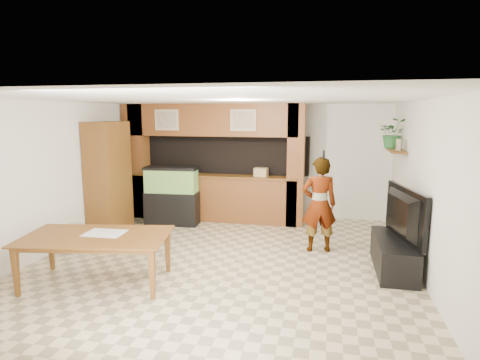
% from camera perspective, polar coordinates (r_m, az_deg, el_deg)
% --- Properties ---
extents(floor, '(6.50, 6.50, 0.00)m').
position_cam_1_polar(floor, '(6.66, -2.44, -11.59)').
color(floor, '#CBB58D').
rests_on(floor, ground).
extents(ceiling, '(6.50, 6.50, 0.00)m').
position_cam_1_polar(ceiling, '(6.22, -2.61, 11.37)').
color(ceiling, white).
rests_on(ceiling, wall_back).
extents(wall_back, '(6.00, 0.00, 6.00)m').
position_cam_1_polar(wall_back, '(9.46, 2.59, 2.83)').
color(wall_back, silver).
rests_on(wall_back, floor).
extents(wall_left, '(0.00, 6.50, 6.50)m').
position_cam_1_polar(wall_left, '(7.65, -24.77, 0.39)').
color(wall_left, silver).
rests_on(wall_left, floor).
extents(wall_right, '(0.00, 6.50, 6.50)m').
position_cam_1_polar(wall_right, '(6.26, 25.07, -1.49)').
color(wall_right, silver).
rests_on(wall_right, floor).
extents(partition, '(4.20, 0.99, 2.60)m').
position_cam_1_polar(partition, '(9.08, -4.00, 2.62)').
color(partition, brown).
rests_on(partition, floor).
extents(wall_clock, '(0.05, 0.25, 0.25)m').
position_cam_1_polar(wall_clock, '(8.39, -20.74, 5.49)').
color(wall_clock, black).
rests_on(wall_clock, wall_left).
extents(wall_shelf, '(0.25, 0.90, 0.04)m').
position_cam_1_polar(wall_shelf, '(8.08, 21.30, 3.91)').
color(wall_shelf, brown).
rests_on(wall_shelf, wall_right).
extents(pantry_cabinet, '(0.56, 0.91, 2.23)m').
position_cam_1_polar(pantry_cabinet, '(8.50, -18.19, 0.35)').
color(pantry_cabinet, brown).
rests_on(pantry_cabinet, floor).
extents(trash_can, '(0.28, 0.28, 0.51)m').
position_cam_1_polar(trash_can, '(7.57, -22.41, -7.68)').
color(trash_can, '#B2B2B7').
rests_on(trash_can, floor).
extents(aquarium, '(1.14, 0.43, 1.26)m').
position_cam_1_polar(aquarium, '(8.78, -9.68, -2.33)').
color(aquarium, black).
rests_on(aquarium, floor).
extents(tv_stand, '(0.54, 1.46, 0.49)m').
position_cam_1_polar(tv_stand, '(6.70, 20.99, -9.88)').
color(tv_stand, black).
rests_on(tv_stand, floor).
extents(television, '(0.47, 1.40, 0.80)m').
position_cam_1_polar(television, '(6.52, 21.33, -4.52)').
color(television, black).
rests_on(television, tv_stand).
extents(photo_frame, '(0.06, 0.16, 0.21)m').
position_cam_1_polar(photo_frame, '(7.84, 21.60, 4.67)').
color(photo_frame, tan).
rests_on(photo_frame, wall_shelf).
extents(potted_plant, '(0.53, 0.46, 0.58)m').
position_cam_1_polar(potted_plant, '(8.35, 20.92, 6.23)').
color(potted_plant, '#255E2A').
rests_on(potted_plant, wall_shelf).
extents(person, '(0.68, 0.52, 1.66)m').
position_cam_1_polar(person, '(7.08, 11.18, -3.45)').
color(person, tan).
rests_on(person, floor).
extents(microphone, '(0.04, 0.10, 0.16)m').
position_cam_1_polar(microphone, '(6.78, 11.81, 3.49)').
color(microphone, black).
rests_on(microphone, person).
extents(dining_table, '(2.17, 1.46, 0.71)m').
position_cam_1_polar(dining_table, '(6.08, -19.77, -10.71)').
color(dining_table, brown).
rests_on(dining_table, floor).
extents(newspaper_a, '(0.57, 0.43, 0.01)m').
position_cam_1_polar(newspaper_a, '(6.06, -18.66, -7.16)').
color(newspaper_a, silver).
rests_on(newspaper_a, dining_table).
extents(counter_box, '(0.31, 0.23, 0.19)m').
position_cam_1_polar(counter_box, '(8.66, 3.01, 1.10)').
color(counter_box, '#A28758').
rests_on(counter_box, partition).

